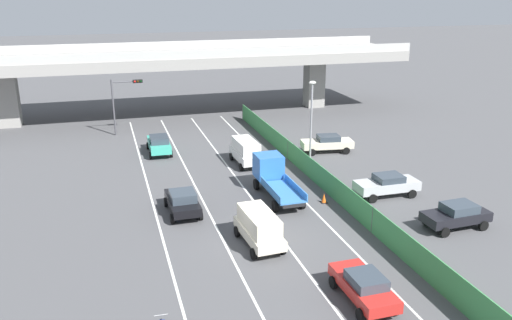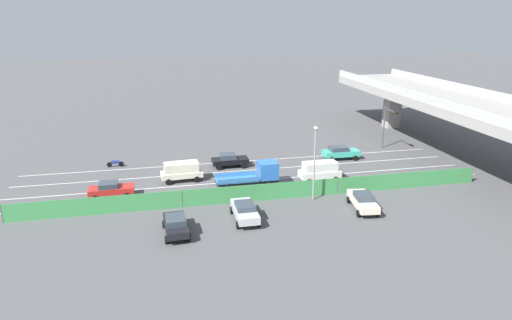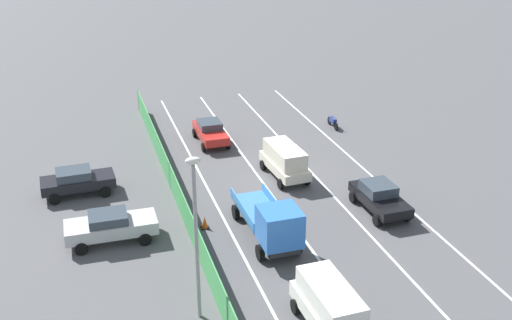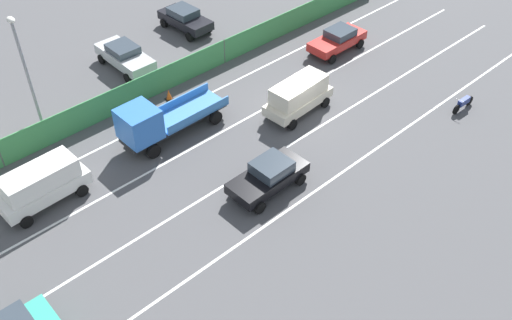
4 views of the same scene
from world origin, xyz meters
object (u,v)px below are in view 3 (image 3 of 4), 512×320
car_van_white (330,306)px  parked_wagon_silver (111,225)px  street_lamp (196,224)px  traffic_cone (205,223)px  car_van_cream (285,160)px  car_sedan_red (210,131)px  flatbed_truck_blue (273,224)px  motorcycle (333,122)px  parked_sedan_dark (77,181)px  car_sedan_black (379,197)px

car_van_white → parked_wagon_silver: car_van_white is taller
street_lamp → traffic_cone: street_lamp is taller
traffic_cone → car_van_cream: bearing=-142.0°
street_lamp → traffic_cone: (-1.83, -7.22, -4.09)m
car_sedan_red → traffic_cone: bearing=75.5°
car_sedan_red → flatbed_truck_blue: bearing=89.1°
car_van_cream → motorcycle: (-6.49, -7.36, -0.72)m
parked_sedan_dark → car_sedan_red: bearing=-148.2°
parked_sedan_dark → traffic_cone: bearing=135.9°
car_sedan_black → parked_sedan_dark: size_ratio=0.99×
flatbed_truck_blue → motorcycle: 18.01m
parked_wagon_silver → street_lamp: size_ratio=0.63×
flatbed_truck_blue → parked_wagon_silver: 8.25m
car_sedan_red → car_van_white: size_ratio=0.97×
flatbed_truck_blue → street_lamp: bearing=43.0°
car_sedan_red → car_van_cream: bearing=113.8°
car_sedan_red → parked_wagon_silver: parked_wagon_silver is taller
car_van_cream → parked_wagon_silver: bearing=23.3°
car_van_white → street_lamp: street_lamp is taller
flatbed_truck_blue → street_lamp: 7.10m
parked_wagon_silver → car_sedan_black: bearing=176.0°
motorcycle → parked_sedan_dark: size_ratio=0.46×
car_sedan_black → car_van_white: bearing=52.3°
car_van_white → car_sedan_red: bearing=-90.2°
car_sedan_black → parked_sedan_dark: bearing=-23.6°
car_sedan_red → street_lamp: street_lamp is taller
car_van_white → flatbed_truck_blue: flatbed_truck_blue is taller
traffic_cone → flatbed_truck_blue: bearing=135.0°
flatbed_truck_blue → parked_wagon_silver: flatbed_truck_blue is taller
flatbed_truck_blue → traffic_cone: bearing=-45.0°
parked_wagon_silver → flatbed_truck_blue: bearing=159.0°
flatbed_truck_blue → street_lamp: (4.68, 4.37, 3.08)m
car_van_cream → car_van_white: 14.85m
car_sedan_red → car_van_cream: size_ratio=0.96×
car_van_cream → car_van_white: (3.18, 14.50, 0.02)m
car_sedan_red → parked_wagon_silver: bearing=56.1°
parked_wagon_silver → motorcycle: bearing=-145.3°
car_sedan_black → traffic_cone: bearing=-5.5°
parked_wagon_silver → car_van_white: bearing=128.9°
car_van_cream → parked_sedan_dark: bearing=-5.7°
car_sedan_black → street_lamp: bearing=28.5°
car_sedan_black → parked_wagon_silver: size_ratio=0.93×
car_sedan_red → parked_wagon_silver: 14.21m
motorcycle → parked_wagon_silver: parked_wagon_silver is taller
parked_sedan_dark → flatbed_truck_blue: bearing=135.6°
parked_sedan_dark → motorcycle: bearing=-162.1°
car_sedan_red → motorcycle: 9.61m
car_van_white → parked_sedan_dark: car_van_white is taller
street_lamp → car_van_cream: bearing=-123.6°
car_sedan_red → parked_sedan_dark: parked_sedan_dark is taller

